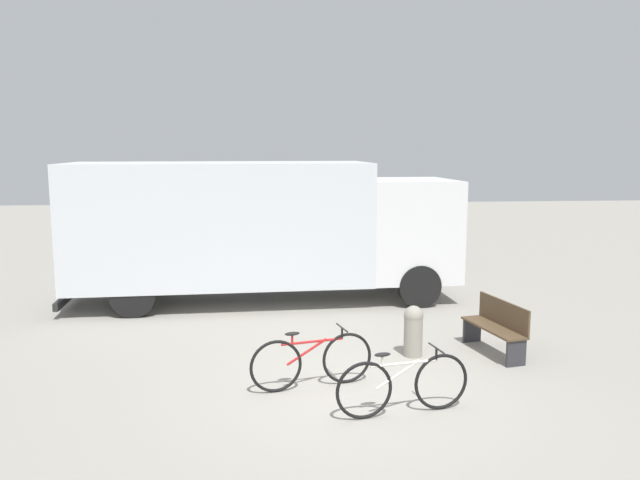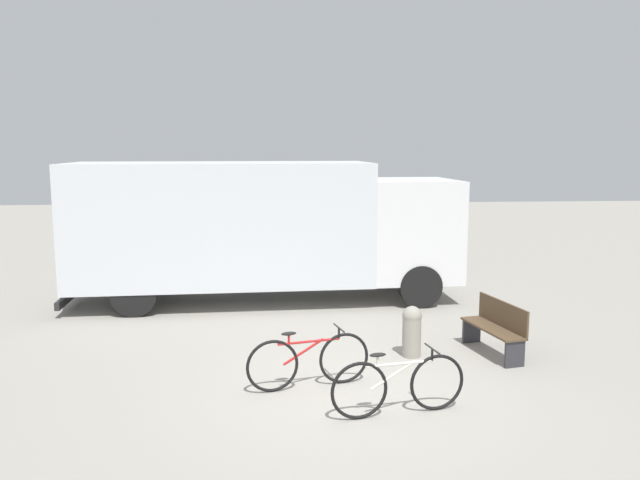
# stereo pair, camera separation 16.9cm
# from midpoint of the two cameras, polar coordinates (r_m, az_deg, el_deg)

# --- Properties ---
(ground_plane) EXTENTS (60.00, 60.00, 0.00)m
(ground_plane) POSITION_cam_midpoint_polar(r_m,az_deg,el_deg) (9.00, 2.34, -13.92)
(ground_plane) COLOR gray
(delivery_truck) EXTENTS (8.63, 2.67, 3.10)m
(delivery_truck) POSITION_cam_midpoint_polar(r_m,az_deg,el_deg) (13.90, -5.88, 1.37)
(delivery_truck) COLOR silver
(delivery_truck) RESTS_ON ground
(park_bench) EXTENTS (0.69, 1.47, 0.89)m
(park_bench) POSITION_cam_midpoint_polar(r_m,az_deg,el_deg) (10.91, 15.46, -7.55)
(park_bench) COLOR brown
(park_bench) RESTS_ON ground
(bicycle_near) EXTENTS (1.79, 0.56, 0.86)m
(bicycle_near) POSITION_cam_midpoint_polar(r_m,az_deg,el_deg) (9.10, -1.29, -10.97)
(bicycle_near) COLOR black
(bicycle_near) RESTS_ON ground
(bicycle_middle) EXTENTS (1.81, 0.49, 0.86)m
(bicycle_middle) POSITION_cam_midpoint_polar(r_m,az_deg,el_deg) (8.31, 7.01, -12.97)
(bicycle_middle) COLOR black
(bicycle_middle) RESTS_ON ground
(bollard_near_bench) EXTENTS (0.32, 0.32, 0.85)m
(bollard_near_bench) POSITION_cam_midpoint_polar(r_m,az_deg,el_deg) (10.49, 8.07, -8.04)
(bollard_near_bench) COLOR gray
(bollard_near_bench) RESTS_ON ground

